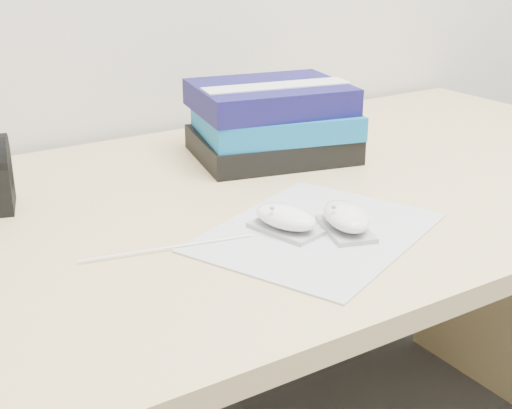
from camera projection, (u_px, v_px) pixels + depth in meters
desk at (245, 305)px, 1.25m from camera, size 1.60×0.80×0.73m
mousepad at (317, 232)px, 0.96m from camera, size 0.39×0.35×0.00m
mouse_rear at (286, 219)px, 0.96m from camera, size 0.08×0.11×0.04m
mouse_front at (346, 218)px, 0.96m from camera, size 0.08×0.11×0.04m
usb_cable at (168, 248)px, 0.91m from camera, size 0.22×0.05×0.00m
book_stack at (272, 121)px, 1.26m from camera, size 0.31×0.27×0.13m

